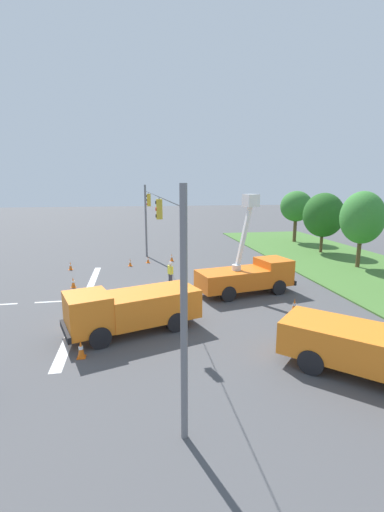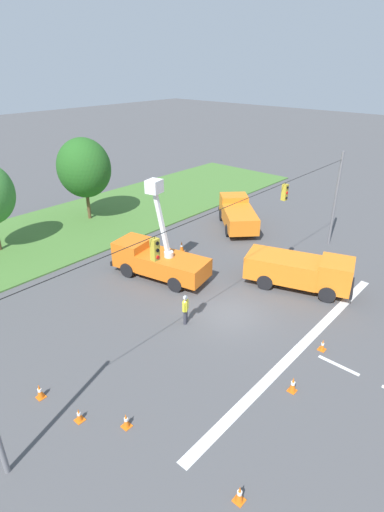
# 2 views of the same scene
# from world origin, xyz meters

# --- Properties ---
(ground_plane) EXTENTS (200.00, 200.00, 0.00)m
(ground_plane) POSITION_xyz_m (0.00, 0.00, 0.00)
(ground_plane) COLOR #4C4C4F
(grass_verge) EXTENTS (56.00, 12.00, 0.10)m
(grass_verge) POSITION_xyz_m (0.00, 18.00, 0.05)
(grass_verge) COLOR #477533
(grass_verge) RESTS_ON ground
(lane_markings) EXTENTS (17.60, 15.25, 0.01)m
(lane_markings) POSITION_xyz_m (0.00, -5.94, 0.00)
(lane_markings) COLOR silver
(lane_markings) RESTS_ON ground
(signal_gantry) EXTENTS (26.20, 0.33, 7.20)m
(signal_gantry) POSITION_xyz_m (-0.06, -0.00, 4.25)
(signal_gantry) COLOR slate
(signal_gantry) RESTS_ON ground
(tree_east) EXTENTS (4.45, 4.86, 7.24)m
(tree_east) POSITION_xyz_m (3.67, 18.54, 4.69)
(tree_east) COLOR brown
(tree_east) RESTS_ON ground
(utility_truck_bucket_lift) EXTENTS (3.60, 6.90, 6.59)m
(utility_truck_bucket_lift) POSITION_xyz_m (0.36, 6.20, 1.32)
(utility_truck_bucket_lift) COLOR orange
(utility_truck_bucket_lift) RESTS_ON ground
(utility_truck_support_near) EXTENTS (6.12, 6.22, 2.27)m
(utility_truck_support_near) POSITION_xyz_m (11.00, 7.44, 1.20)
(utility_truck_support_near) COLOR orange
(utility_truck_support_near) RESTS_ON ground
(utility_truck_support_far) EXTENTS (4.31, 6.98, 2.24)m
(utility_truck_support_far) POSITION_xyz_m (5.30, -1.47, 1.24)
(utility_truck_support_far) COLOR orange
(utility_truck_support_far) RESTS_ON ground
(road_worker) EXTENTS (0.59, 0.39, 1.77)m
(road_worker) POSITION_xyz_m (-2.31, 1.27, 1.00)
(road_worker) COLOR #383842
(road_worker) RESTS_ON ground
(traffic_cone_foreground_left) EXTENTS (0.36, 0.36, 0.72)m
(traffic_cone_foreground_left) POSITION_xyz_m (-8.43, -6.71, 0.35)
(traffic_cone_foreground_left) COLOR orange
(traffic_cone_foreground_left) RESTS_ON ground
(traffic_cone_foreground_right) EXTENTS (0.36, 0.36, 0.62)m
(traffic_cone_foreground_right) POSITION_xyz_m (0.54, -5.35, 0.30)
(traffic_cone_foreground_right) COLOR orange
(traffic_cone_foreground_right) RESTS_ON ground
(traffic_cone_mid_left) EXTENTS (0.36, 0.36, 0.62)m
(traffic_cone_mid_left) POSITION_xyz_m (-10.03, -0.01, 0.30)
(traffic_cone_mid_left) COLOR orange
(traffic_cone_mid_left) RESTS_ON ground
(traffic_cone_mid_right) EXTENTS (0.36, 0.36, 0.68)m
(traffic_cone_mid_right) POSITION_xyz_m (-8.97, -1.65, 0.33)
(traffic_cone_mid_right) COLOR orange
(traffic_cone_mid_right) RESTS_ON ground
(traffic_cone_near_bucket) EXTENTS (0.36, 0.36, 0.79)m
(traffic_cone_near_bucket) POSITION_xyz_m (7.66, -3.61, 0.40)
(traffic_cone_near_bucket) COLOR orange
(traffic_cone_near_bucket) RESTS_ON ground
(traffic_cone_lane_edge_a) EXTENTS (0.36, 0.36, 0.83)m
(traffic_cone_lane_edge_a) POSITION_xyz_m (4.25, 7.68, 0.41)
(traffic_cone_lane_edge_a) COLOR orange
(traffic_cone_lane_edge_a) RESTS_ON ground
(traffic_cone_lane_edge_b) EXTENTS (0.36, 0.36, 0.78)m
(traffic_cone_lane_edge_b) POSITION_xyz_m (-2.92, -5.61, 0.38)
(traffic_cone_lane_edge_b) COLOR orange
(traffic_cone_lane_edge_b) RESTS_ON ground
(traffic_cone_far_left) EXTENTS (0.36, 0.36, 0.73)m
(traffic_cone_far_left) POSITION_xyz_m (-10.43, 2.27, 0.36)
(traffic_cone_far_left) COLOR orange
(traffic_cone_far_left) RESTS_ON ground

